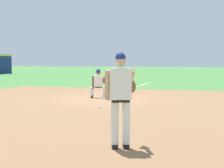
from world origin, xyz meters
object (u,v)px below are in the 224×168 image
first_base_bag (104,98)px  first_baseman (99,82)px  pitcher (121,94)px  baseball (101,107)px

first_base_bag → first_baseman: bearing=56.2°
pitcher → first_baseman: pitcher is taller
first_base_bag → baseball: size_ratio=5.14×
first_base_bag → first_baseman: size_ratio=0.28×
first_base_bag → pitcher: size_ratio=0.20×
first_base_bag → baseball: first_base_bag is taller
first_base_bag → baseball: bearing=-163.2°
baseball → first_baseman: size_ratio=0.06×
pitcher → first_baseman: (7.68, 3.23, -0.33)m
baseball → first_baseman: (2.93, 1.12, 0.69)m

